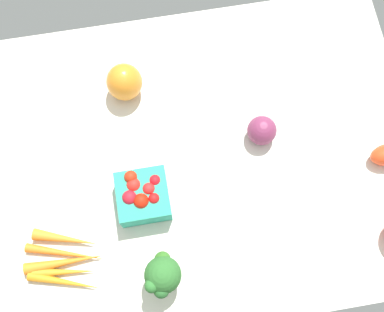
{
  "coord_description": "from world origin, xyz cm",
  "views": [
    {
      "loc": [
        -5.56,
        -32.99,
        113.77
      ],
      "look_at": [
        0.0,
        0.0,
        4.0
      ],
      "focal_mm": 47.55,
      "sensor_mm": 36.0,
      "label": 1
    }
  ],
  "objects_px": {
    "carrot_bunch": "(65,260)",
    "red_onion_center": "(262,130)",
    "berry_basket": "(142,196)",
    "bell_pepper_orange": "(124,82)",
    "broccoli_head": "(162,275)"
  },
  "relations": [
    {
      "from": "carrot_bunch",
      "to": "red_onion_center",
      "type": "bearing_deg",
      "value": 24.14
    },
    {
      "from": "berry_basket",
      "to": "bell_pepper_orange",
      "type": "xyz_separation_m",
      "value": [
        -0.0,
        0.27,
        0.01
      ]
    },
    {
      "from": "red_onion_center",
      "to": "bell_pepper_orange",
      "type": "relative_size",
      "value": 0.7
    },
    {
      "from": "bell_pepper_orange",
      "to": "broccoli_head",
      "type": "bearing_deg",
      "value": -87.13
    },
    {
      "from": "berry_basket",
      "to": "broccoli_head",
      "type": "bearing_deg",
      "value": -83.95
    },
    {
      "from": "bell_pepper_orange",
      "to": "broccoli_head",
      "type": "height_order",
      "value": "broccoli_head"
    },
    {
      "from": "berry_basket",
      "to": "broccoli_head",
      "type": "height_order",
      "value": "broccoli_head"
    },
    {
      "from": "red_onion_center",
      "to": "broccoli_head",
      "type": "relative_size",
      "value": 0.62
    },
    {
      "from": "bell_pepper_orange",
      "to": "broccoli_head",
      "type": "xyz_separation_m",
      "value": [
        0.02,
        -0.45,
        0.02
      ]
    },
    {
      "from": "carrot_bunch",
      "to": "bell_pepper_orange",
      "type": "xyz_separation_m",
      "value": [
        0.18,
        0.38,
        0.04
      ]
    },
    {
      "from": "carrot_bunch",
      "to": "broccoli_head",
      "type": "xyz_separation_m",
      "value": [
        0.2,
        -0.07,
        0.05
      ]
    },
    {
      "from": "red_onion_center",
      "to": "carrot_bunch",
      "type": "distance_m",
      "value": 0.52
    },
    {
      "from": "berry_basket",
      "to": "bell_pepper_orange",
      "type": "distance_m",
      "value": 0.27
    },
    {
      "from": "red_onion_center",
      "to": "berry_basket",
      "type": "height_order",
      "value": "berry_basket"
    },
    {
      "from": "carrot_bunch",
      "to": "bell_pepper_orange",
      "type": "bearing_deg",
      "value": 64.26
    }
  ]
}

